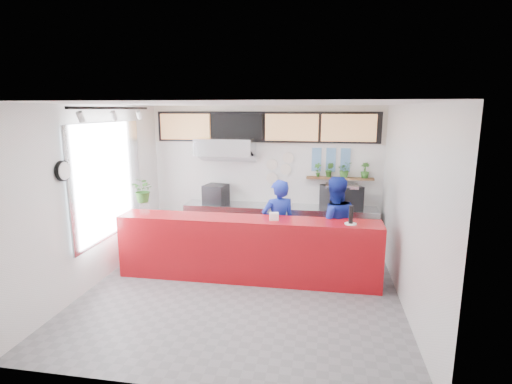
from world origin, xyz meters
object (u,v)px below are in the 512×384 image
Objects in this scene: service_counter at (247,249)px; pepper_mill at (351,215)px; panini_oven at (216,194)px; espresso_machine at (341,197)px; staff_right at (333,226)px; staff_center at (278,226)px.

pepper_mill is (1.72, -0.07, 0.71)m from service_counter.
panini_oven is 0.61× the size of espresso_machine.
panini_oven is 0.26× the size of staff_right.
pepper_mill is at bearing -111.00° from espresso_machine.
service_counter is at bearing 4.80° from staff_right.
staff_right is at bearing 157.04° from staff_center.
staff_right reaches higher than panini_oven.
staff_right reaches higher than staff_center.
service_counter is 15.55× the size of pepper_mill.
pepper_mill is (0.08, -1.87, 0.12)m from espresso_machine.
staff_right reaches higher than espresso_machine.
staff_center reaches higher than service_counter.
panini_oven reaches higher than service_counter.
staff_center reaches higher than pepper_mill.
pepper_mill is at bearing -23.80° from panini_oven.
staff_center is 1.40m from pepper_mill.
pepper_mill reaches higher than panini_oven.
espresso_machine is at bearing -154.98° from staff_center.
service_counter is at bearing -49.58° from panini_oven.
service_counter is 2.52× the size of staff_right.
panini_oven is 1.59× the size of pepper_mill.
staff_center is 5.89× the size of pepper_mill.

